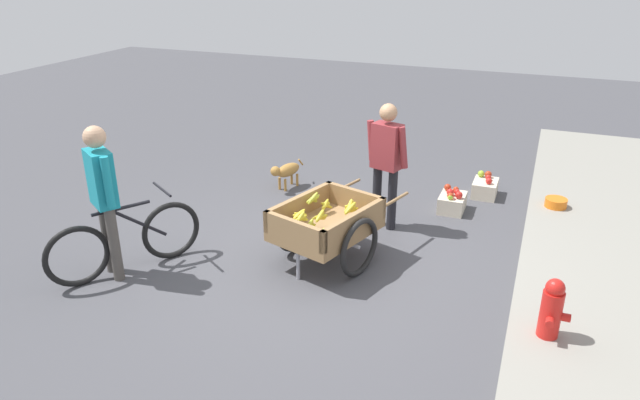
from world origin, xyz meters
name	(u,v)px	position (x,y,z in m)	size (l,w,h in m)	color
ground_plane	(316,263)	(0.00, 0.00, 0.00)	(24.00, 24.00, 0.00)	#47474C
fruit_cart	(327,225)	(-0.09, 0.09, 0.44)	(1.80, 1.21, 0.73)	#937047
vendor_person	(386,156)	(-1.18, 0.42, 0.92)	(0.29, 0.55, 1.55)	black
bicycle	(126,241)	(0.87, -1.80, 0.35)	(1.44, 0.93, 0.85)	black
cyclist_person	(103,189)	(1.00, -1.88, 0.97)	(0.35, 0.49, 1.63)	#4C4742
dog	(286,171)	(-1.87, -1.21, 0.27)	(0.65, 0.30, 0.40)	#AD7A38
fire_hydrant	(551,314)	(0.62, 2.39, 0.33)	(0.25, 0.25, 0.67)	red
plastic_bucket	(555,207)	(-2.31, 2.39, 0.12)	(0.27, 0.27, 0.23)	orange
apple_crate	(485,187)	(-2.65, 1.47, 0.12)	(0.44, 0.32, 0.32)	beige
mixed_fruit_crate	(452,202)	(-1.96, 1.13, 0.13)	(0.44, 0.32, 0.32)	beige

